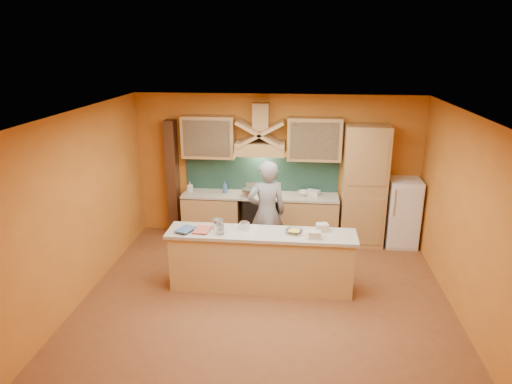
# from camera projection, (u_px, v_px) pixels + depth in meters

# --- Properties ---
(floor) EXTENTS (5.50, 5.00, 0.01)m
(floor) POSITION_uv_depth(u_px,v_px,m) (266.00, 297.00, 6.96)
(floor) COLOR brown
(floor) RESTS_ON ground
(ceiling) EXTENTS (5.50, 5.00, 0.01)m
(ceiling) POSITION_uv_depth(u_px,v_px,m) (267.00, 113.00, 6.09)
(ceiling) COLOR white
(ceiling) RESTS_ON wall_back
(wall_back) EXTENTS (5.50, 0.02, 2.80)m
(wall_back) POSITION_uv_depth(u_px,v_px,m) (277.00, 167.00, 8.89)
(wall_back) COLOR orange
(wall_back) RESTS_ON floor
(wall_front) EXTENTS (5.50, 0.02, 2.80)m
(wall_front) POSITION_uv_depth(u_px,v_px,m) (244.00, 307.00, 4.16)
(wall_front) COLOR orange
(wall_front) RESTS_ON floor
(wall_left) EXTENTS (0.02, 5.00, 2.80)m
(wall_left) POSITION_uv_depth(u_px,v_px,m) (83.00, 205.00, 6.79)
(wall_left) COLOR orange
(wall_left) RESTS_ON floor
(wall_right) EXTENTS (0.02, 5.00, 2.80)m
(wall_right) POSITION_uv_depth(u_px,v_px,m) (466.00, 219.00, 6.25)
(wall_right) COLOR orange
(wall_right) RESTS_ON floor
(base_cabinet_left) EXTENTS (1.10, 0.60, 0.86)m
(base_cabinet_left) POSITION_uv_depth(u_px,v_px,m) (212.00, 216.00, 9.03)
(base_cabinet_left) COLOR tan
(base_cabinet_left) RESTS_ON floor
(base_cabinet_right) EXTENTS (1.10, 0.60, 0.86)m
(base_cabinet_right) POSITION_uv_depth(u_px,v_px,m) (309.00, 220.00, 8.84)
(base_cabinet_right) COLOR tan
(base_cabinet_right) RESTS_ON floor
(counter_top) EXTENTS (3.00, 0.62, 0.04)m
(counter_top) POSITION_uv_depth(u_px,v_px,m) (260.00, 195.00, 8.79)
(counter_top) COLOR #B7AE9B
(counter_top) RESTS_ON base_cabinet_left
(stove) EXTENTS (0.60, 0.58, 0.90)m
(stove) POSITION_uv_depth(u_px,v_px,m) (260.00, 217.00, 8.93)
(stove) COLOR black
(stove) RESTS_ON floor
(backsplash) EXTENTS (3.00, 0.03, 0.70)m
(backsplash) POSITION_uv_depth(u_px,v_px,m) (261.00, 174.00, 8.95)
(backsplash) COLOR #19382F
(backsplash) RESTS_ON wall_back
(range_hood) EXTENTS (0.92, 0.50, 0.24)m
(range_hood) POSITION_uv_depth(u_px,v_px,m) (260.00, 148.00, 8.55)
(range_hood) COLOR tan
(range_hood) RESTS_ON wall_back
(hood_chimney) EXTENTS (0.30, 0.30, 0.50)m
(hood_chimney) POSITION_uv_depth(u_px,v_px,m) (261.00, 116.00, 8.46)
(hood_chimney) COLOR tan
(hood_chimney) RESTS_ON wall_back
(upper_cabinet_left) EXTENTS (1.00, 0.35, 0.80)m
(upper_cabinet_left) POSITION_uv_depth(u_px,v_px,m) (208.00, 137.00, 8.66)
(upper_cabinet_left) COLOR tan
(upper_cabinet_left) RESTS_ON wall_back
(upper_cabinet_right) EXTENTS (1.00, 0.35, 0.80)m
(upper_cabinet_right) POSITION_uv_depth(u_px,v_px,m) (314.00, 139.00, 8.47)
(upper_cabinet_right) COLOR tan
(upper_cabinet_right) RESTS_ON wall_back
(pantry_column) EXTENTS (0.80, 0.60, 2.30)m
(pantry_column) POSITION_uv_depth(u_px,v_px,m) (364.00, 186.00, 8.52)
(pantry_column) COLOR tan
(pantry_column) RESTS_ON floor
(fridge) EXTENTS (0.58, 0.60, 1.30)m
(fridge) POSITION_uv_depth(u_px,v_px,m) (402.00, 213.00, 8.60)
(fridge) COLOR white
(fridge) RESTS_ON floor
(trim_column_left) EXTENTS (0.20, 0.30, 2.30)m
(trim_column_left) POSITION_uv_depth(u_px,v_px,m) (173.00, 178.00, 9.02)
(trim_column_left) COLOR #472816
(trim_column_left) RESTS_ON floor
(island_body) EXTENTS (2.80, 0.55, 0.88)m
(island_body) POSITION_uv_depth(u_px,v_px,m) (261.00, 262.00, 7.11)
(island_body) COLOR #DAB36F
(island_body) RESTS_ON floor
(island_top) EXTENTS (2.90, 0.62, 0.05)m
(island_top) POSITION_uv_depth(u_px,v_px,m) (261.00, 234.00, 6.96)
(island_top) COLOR #B7AE9B
(island_top) RESTS_ON island_body
(person) EXTENTS (0.78, 0.62, 1.86)m
(person) POSITION_uv_depth(u_px,v_px,m) (267.00, 213.00, 7.78)
(person) COLOR gray
(person) RESTS_ON floor
(pot_large) EXTENTS (0.34, 0.34, 0.14)m
(pot_large) POSITION_uv_depth(u_px,v_px,m) (249.00, 194.00, 8.66)
(pot_large) COLOR #AFAEB5
(pot_large) RESTS_ON stove
(pot_small) EXTENTS (0.21, 0.21, 0.14)m
(pot_small) POSITION_uv_depth(u_px,v_px,m) (269.00, 192.00, 8.76)
(pot_small) COLOR silver
(pot_small) RESTS_ON stove
(soap_bottle_a) EXTENTS (0.10, 0.10, 0.20)m
(soap_bottle_a) POSITION_uv_depth(u_px,v_px,m) (190.00, 187.00, 8.92)
(soap_bottle_a) COLOR silver
(soap_bottle_a) RESTS_ON counter_top
(soap_bottle_b) EXTENTS (0.09, 0.09, 0.24)m
(soap_bottle_b) POSITION_uv_depth(u_px,v_px,m) (225.00, 187.00, 8.83)
(soap_bottle_b) COLOR #375C98
(soap_bottle_b) RESTS_ON counter_top
(bowl_back) EXTENTS (0.29, 0.29, 0.07)m
(bowl_back) POSITION_uv_depth(u_px,v_px,m) (303.00, 193.00, 8.75)
(bowl_back) COLOR silver
(bowl_back) RESTS_ON counter_top
(dish_rack) EXTENTS (0.31, 0.28, 0.09)m
(dish_rack) POSITION_uv_depth(u_px,v_px,m) (313.00, 193.00, 8.73)
(dish_rack) COLOR silver
(dish_rack) RESTS_ON counter_top
(book_lower) EXTENTS (0.26, 0.34, 0.03)m
(book_lower) POSITION_uv_depth(u_px,v_px,m) (195.00, 229.00, 7.03)
(book_lower) COLOR #C15345
(book_lower) RESTS_ON island_top
(book_upper) EXTENTS (0.32, 0.36, 0.02)m
(book_upper) POSITION_uv_depth(u_px,v_px,m) (180.00, 228.00, 7.03)
(book_upper) COLOR #3F608B
(book_upper) RESTS_ON island_top
(jar_large) EXTENTS (0.19, 0.19, 0.15)m
(jar_large) POSITION_uv_depth(u_px,v_px,m) (218.00, 224.00, 7.08)
(jar_large) COLOR silver
(jar_large) RESTS_ON island_top
(jar_small) EXTENTS (0.16, 0.16, 0.15)m
(jar_small) POSITION_uv_depth(u_px,v_px,m) (220.00, 229.00, 6.87)
(jar_small) COLOR silver
(jar_small) RESTS_ON island_top
(kitchen_scale) EXTENTS (0.15, 0.15, 0.11)m
(kitchen_scale) POSITION_uv_depth(u_px,v_px,m) (244.00, 226.00, 7.05)
(kitchen_scale) COLOR white
(kitchen_scale) RESTS_ON island_top
(mixing_bowl) EXTENTS (0.30, 0.30, 0.06)m
(mixing_bowl) POSITION_uv_depth(u_px,v_px,m) (294.00, 231.00, 6.92)
(mixing_bowl) COLOR silver
(mixing_bowl) RESTS_ON island_top
(cloth) EXTENTS (0.23, 0.17, 0.02)m
(cloth) POSITION_uv_depth(u_px,v_px,m) (298.00, 233.00, 6.92)
(cloth) COLOR beige
(cloth) RESTS_ON island_top
(grocery_bag_a) EXTENTS (0.20, 0.17, 0.12)m
(grocery_bag_a) POSITION_uv_depth(u_px,v_px,m) (322.00, 227.00, 7.00)
(grocery_bag_a) COLOR beige
(grocery_bag_a) RESTS_ON island_top
(grocery_bag_b) EXTENTS (0.18, 0.14, 0.11)m
(grocery_bag_b) POSITION_uv_depth(u_px,v_px,m) (315.00, 235.00, 6.73)
(grocery_bag_b) COLOR beige
(grocery_bag_b) RESTS_ON island_top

